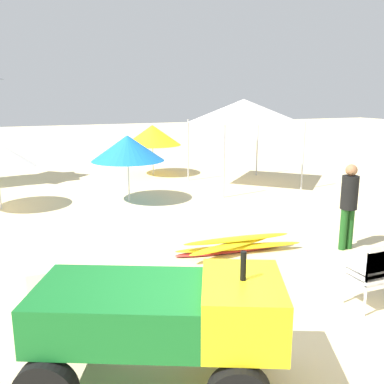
{
  "coord_description": "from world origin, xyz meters",
  "views": [
    {
      "loc": [
        -1.97,
        -3.89,
        3.0
      ],
      "look_at": [
        1.23,
        3.85,
        1.08
      ],
      "focal_mm": 40.13,
      "sensor_mm": 36.0,
      "label": 1
    }
  ],
  "objects_px": {
    "beach_umbrella_far": "(152,135)",
    "lifeguard_near_left": "(349,201)",
    "surfboard_pile": "(234,246)",
    "stacked_plastic_chairs": "(373,270)",
    "popup_canopy": "(244,110)",
    "cooler_box": "(43,281)",
    "beach_umbrella_mid": "(128,148)",
    "utility_cart": "(163,316)"
  },
  "relations": [
    {
      "from": "popup_canopy",
      "to": "beach_umbrella_far",
      "type": "height_order",
      "value": "popup_canopy"
    },
    {
      "from": "lifeguard_near_left",
      "to": "beach_umbrella_mid",
      "type": "distance_m",
      "value": 6.18
    },
    {
      "from": "utility_cart",
      "to": "beach_umbrella_mid",
      "type": "height_order",
      "value": "beach_umbrella_mid"
    },
    {
      "from": "utility_cart",
      "to": "cooler_box",
      "type": "bearing_deg",
      "value": 110.21
    },
    {
      "from": "surfboard_pile",
      "to": "beach_umbrella_far",
      "type": "bearing_deg",
      "value": 83.07
    },
    {
      "from": "beach_umbrella_far",
      "to": "lifeguard_near_left",
      "type": "bearing_deg",
      "value": -83.0
    },
    {
      "from": "stacked_plastic_chairs",
      "to": "lifeguard_near_left",
      "type": "relative_size",
      "value": 0.6
    },
    {
      "from": "beach_umbrella_mid",
      "to": "stacked_plastic_chairs",
      "type": "bearing_deg",
      "value": -77.99
    },
    {
      "from": "utility_cart",
      "to": "cooler_box",
      "type": "height_order",
      "value": "utility_cart"
    },
    {
      "from": "lifeguard_near_left",
      "to": "beach_umbrella_mid",
      "type": "bearing_deg",
      "value": 119.17
    },
    {
      "from": "beach_umbrella_far",
      "to": "surfboard_pile",
      "type": "bearing_deg",
      "value": -96.93
    },
    {
      "from": "popup_canopy",
      "to": "beach_umbrella_far",
      "type": "xyz_separation_m",
      "value": [
        -2.22,
        2.89,
        -0.98
      ]
    },
    {
      "from": "popup_canopy",
      "to": "cooler_box",
      "type": "distance_m",
      "value": 9.27
    },
    {
      "from": "utility_cart",
      "to": "beach_umbrella_mid",
      "type": "distance_m",
      "value": 8.05
    },
    {
      "from": "beach_umbrella_far",
      "to": "utility_cart",
      "type": "bearing_deg",
      "value": -106.92
    },
    {
      "from": "surfboard_pile",
      "to": "stacked_plastic_chairs",
      "type": "bearing_deg",
      "value": -74.89
    },
    {
      "from": "stacked_plastic_chairs",
      "to": "surfboard_pile",
      "type": "bearing_deg",
      "value": 105.11
    },
    {
      "from": "stacked_plastic_chairs",
      "to": "beach_umbrella_far",
      "type": "distance_m",
      "value": 11.21
    },
    {
      "from": "surfboard_pile",
      "to": "popup_canopy",
      "type": "height_order",
      "value": "popup_canopy"
    },
    {
      "from": "stacked_plastic_chairs",
      "to": "popup_canopy",
      "type": "xyz_separation_m",
      "value": [
        2.52,
        8.28,
        1.88
      ]
    },
    {
      "from": "popup_canopy",
      "to": "cooler_box",
      "type": "relative_size",
      "value": 5.65
    },
    {
      "from": "popup_canopy",
      "to": "beach_umbrella_far",
      "type": "relative_size",
      "value": 1.34
    },
    {
      "from": "surfboard_pile",
      "to": "lifeguard_near_left",
      "type": "relative_size",
      "value": 1.49
    },
    {
      "from": "beach_umbrella_mid",
      "to": "popup_canopy",
      "type": "bearing_deg",
      "value": 11.47
    },
    {
      "from": "lifeguard_near_left",
      "to": "beach_umbrella_far",
      "type": "height_order",
      "value": "beach_umbrella_far"
    },
    {
      "from": "stacked_plastic_chairs",
      "to": "beach_umbrella_mid",
      "type": "bearing_deg",
      "value": 102.01
    },
    {
      "from": "lifeguard_near_left",
      "to": "popup_canopy",
      "type": "relative_size",
      "value": 0.6
    },
    {
      "from": "utility_cart",
      "to": "popup_canopy",
      "type": "relative_size",
      "value": 0.99
    },
    {
      "from": "utility_cart",
      "to": "lifeguard_near_left",
      "type": "distance_m",
      "value": 5.26
    },
    {
      "from": "beach_umbrella_mid",
      "to": "cooler_box",
      "type": "bearing_deg",
      "value": -117.66
    },
    {
      "from": "surfboard_pile",
      "to": "popup_canopy",
      "type": "relative_size",
      "value": 0.89
    },
    {
      "from": "stacked_plastic_chairs",
      "to": "beach_umbrella_far",
      "type": "relative_size",
      "value": 0.48
    },
    {
      "from": "utility_cart",
      "to": "surfboard_pile",
      "type": "bearing_deg",
      "value": 51.27
    },
    {
      "from": "utility_cart",
      "to": "surfboard_pile",
      "type": "height_order",
      "value": "utility_cart"
    },
    {
      "from": "utility_cart",
      "to": "beach_umbrella_mid",
      "type": "xyz_separation_m",
      "value": [
        1.64,
        7.85,
        0.75
      ]
    },
    {
      "from": "surfboard_pile",
      "to": "lifeguard_near_left",
      "type": "bearing_deg",
      "value": -16.37
    },
    {
      "from": "utility_cart",
      "to": "lifeguard_near_left",
      "type": "xyz_separation_m",
      "value": [
        4.64,
        2.47,
        0.19
      ]
    },
    {
      "from": "utility_cart",
      "to": "stacked_plastic_chairs",
      "type": "height_order",
      "value": "utility_cart"
    },
    {
      "from": "stacked_plastic_chairs",
      "to": "surfboard_pile",
      "type": "height_order",
      "value": "stacked_plastic_chairs"
    },
    {
      "from": "surfboard_pile",
      "to": "beach_umbrella_far",
      "type": "distance_m",
      "value": 8.63
    },
    {
      "from": "beach_umbrella_mid",
      "to": "cooler_box",
      "type": "distance_m",
      "value": 5.88
    },
    {
      "from": "lifeguard_near_left",
      "to": "beach_umbrella_mid",
      "type": "height_order",
      "value": "beach_umbrella_mid"
    }
  ]
}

